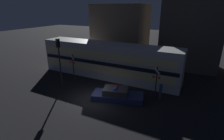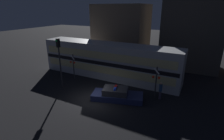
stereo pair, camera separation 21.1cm
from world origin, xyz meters
The scene contains 9 objects.
ground_plane centered at (0.00, 0.00, 0.00)m, with size 120.00×120.00×0.00m, color black.
train centered at (-1.66, 6.04, 2.14)m, with size 17.79×2.95×4.28m.
police_car centered at (1.98, 1.22, 0.46)m, with size 5.16×3.19×1.27m.
pedestrian centered at (5.64, 3.16, 0.91)m, with size 0.30×0.30×1.77m.
crossing_signal_near centered at (5.19, 2.92, 1.91)m, with size 0.79×0.32×3.26m.
crossing_signal_far centered at (-4.73, 3.06, 1.91)m, with size 0.79×0.32×3.26m.
traffic_light_corner centered at (-4.64, 0.89, 3.58)m, with size 0.30×0.46×5.38m.
building_left centered at (-3.09, 12.96, 4.43)m, with size 7.81×5.68×8.87m.
building_center centered at (6.94, 15.12, 5.11)m, with size 7.85×5.75×10.22m.
Camera 1 is at (8.36, -12.33, 8.29)m, focal length 28.00 mm.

